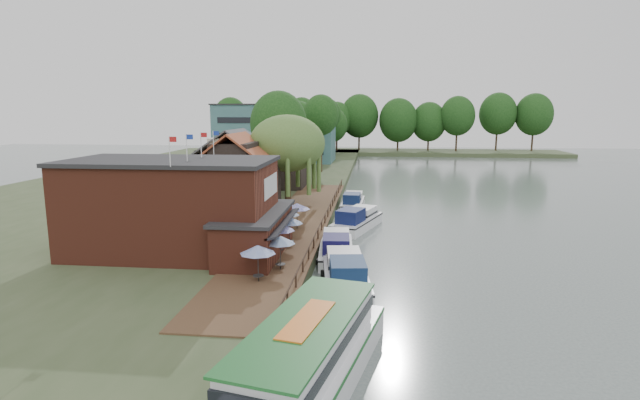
{
  "coord_description": "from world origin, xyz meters",
  "views": [
    {
      "loc": [
        -0.62,
        -36.94,
        11.85
      ],
      "look_at": [
        -6.0,
        12.0,
        3.0
      ],
      "focal_mm": 28.0,
      "sensor_mm": 36.0,
      "label": 1
    }
  ],
  "objects_px": {
    "cottage_c": "(280,158)",
    "cruiser_2": "(357,217)",
    "cruiser_1": "(336,245)",
    "willow": "(287,161)",
    "cruiser_3": "(353,200)",
    "umbrella_5": "(297,216)",
    "umbrella_2": "(279,239)",
    "umbrella_0": "(258,263)",
    "umbrella_3": "(290,231)",
    "cottage_b": "(236,164)",
    "cruiser_0": "(346,270)",
    "umbrella_4": "(287,222)",
    "pub": "(197,207)",
    "cottage_a": "(237,174)",
    "hotel_block": "(276,133)",
    "umbrella_1": "(280,253)",
    "swan": "(317,340)",
    "tour_boat": "(301,361)"
  },
  "relations": [
    {
      "from": "willow",
      "to": "umbrella_3",
      "type": "height_order",
      "value": "willow"
    },
    {
      "from": "cruiser_0",
      "to": "cruiser_3",
      "type": "xyz_separation_m",
      "value": [
        -0.75,
        27.91,
        -0.16
      ]
    },
    {
      "from": "pub",
      "to": "umbrella_0",
      "type": "bearing_deg",
      "value": -44.82
    },
    {
      "from": "umbrella_1",
      "to": "hotel_block",
      "type": "bearing_deg",
      "value": 101.44
    },
    {
      "from": "cruiser_1",
      "to": "cruiser_3",
      "type": "xyz_separation_m",
      "value": [
        0.41,
        21.17,
        -0.06
      ]
    },
    {
      "from": "cottage_c",
      "to": "umbrella_3",
      "type": "height_order",
      "value": "cottage_c"
    },
    {
      "from": "cottage_b",
      "to": "swan",
      "type": "distance_m",
      "value": 40.28
    },
    {
      "from": "umbrella_0",
      "to": "cruiser_0",
      "type": "xyz_separation_m",
      "value": [
        5.43,
        2.51,
        -1.07
      ]
    },
    {
      "from": "cottage_b",
      "to": "cruiser_0",
      "type": "height_order",
      "value": "cottage_b"
    },
    {
      "from": "cottage_b",
      "to": "hotel_block",
      "type": "bearing_deg",
      "value": 94.97
    },
    {
      "from": "umbrella_5",
      "to": "umbrella_2",
      "type": "bearing_deg",
      "value": -90.5
    },
    {
      "from": "cottage_b",
      "to": "umbrella_3",
      "type": "bearing_deg",
      "value": -64.5
    },
    {
      "from": "willow",
      "to": "umbrella_2",
      "type": "height_order",
      "value": "willow"
    },
    {
      "from": "pub",
      "to": "cruiser_3",
      "type": "height_order",
      "value": "pub"
    },
    {
      "from": "cottage_a",
      "to": "cottage_b",
      "type": "height_order",
      "value": "same"
    },
    {
      "from": "cottage_a",
      "to": "cruiser_3",
      "type": "xyz_separation_m",
      "value": [
        11.82,
        9.32,
        -4.19
      ]
    },
    {
      "from": "cruiser_1",
      "to": "umbrella_2",
      "type": "bearing_deg",
      "value": -147.47
    },
    {
      "from": "willow",
      "to": "umbrella_2",
      "type": "relative_size",
      "value": 4.33
    },
    {
      "from": "swan",
      "to": "cottage_a",
      "type": "bearing_deg",
      "value": 113.08
    },
    {
      "from": "cottage_c",
      "to": "cruiser_1",
      "type": "height_order",
      "value": "cottage_c"
    },
    {
      "from": "pub",
      "to": "umbrella_3",
      "type": "relative_size",
      "value": 8.42
    },
    {
      "from": "cruiser_2",
      "to": "cruiser_1",
      "type": "bearing_deg",
      "value": -78.9
    },
    {
      "from": "cottage_a",
      "to": "umbrella_3",
      "type": "bearing_deg",
      "value": -58.23
    },
    {
      "from": "cottage_c",
      "to": "cruiser_2",
      "type": "distance_m",
      "value": 23.9
    },
    {
      "from": "umbrella_1",
      "to": "cruiser_0",
      "type": "relative_size",
      "value": 0.24
    },
    {
      "from": "umbrella_3",
      "to": "cruiser_2",
      "type": "xyz_separation_m",
      "value": [
        5.02,
        10.99,
        -1.11
      ]
    },
    {
      "from": "umbrella_1",
      "to": "umbrella_5",
      "type": "bearing_deg",
      "value": 93.4
    },
    {
      "from": "umbrella_3",
      "to": "cruiser_2",
      "type": "relative_size",
      "value": 0.24
    },
    {
      "from": "umbrella_0",
      "to": "umbrella_3",
      "type": "relative_size",
      "value": 1.0
    },
    {
      "from": "cottage_c",
      "to": "cruiser_1",
      "type": "distance_m",
      "value": 32.82
    },
    {
      "from": "umbrella_0",
      "to": "cruiser_3",
      "type": "bearing_deg",
      "value": 81.25
    },
    {
      "from": "umbrella_4",
      "to": "tour_boat",
      "type": "height_order",
      "value": "umbrella_4"
    },
    {
      "from": "willow",
      "to": "cruiser_2",
      "type": "height_order",
      "value": "willow"
    },
    {
      "from": "umbrella_1",
      "to": "cruiser_1",
      "type": "bearing_deg",
      "value": 63.72
    },
    {
      "from": "umbrella_4",
      "to": "swan",
      "type": "bearing_deg",
      "value": -75.3
    },
    {
      "from": "cottage_c",
      "to": "umbrella_4",
      "type": "xyz_separation_m",
      "value": [
        5.88,
        -28.25,
        -2.96
      ]
    },
    {
      "from": "hotel_block",
      "to": "swan",
      "type": "height_order",
      "value": "hotel_block"
    },
    {
      "from": "umbrella_2",
      "to": "umbrella_5",
      "type": "xyz_separation_m",
      "value": [
        0.07,
        8.36,
        0.0
      ]
    },
    {
      "from": "hotel_block",
      "to": "cruiser_2",
      "type": "distance_m",
      "value": 61.01
    },
    {
      "from": "cottage_a",
      "to": "cottage_c",
      "type": "xyz_separation_m",
      "value": [
        1.0,
        19.0,
        0.0
      ]
    },
    {
      "from": "willow",
      "to": "pub",
      "type": "bearing_deg",
      "value": -99.93
    },
    {
      "from": "hotel_block",
      "to": "cottage_c",
      "type": "xyz_separation_m",
      "value": [
        8.0,
        -37.0,
        -1.9
      ]
    },
    {
      "from": "hotel_block",
      "to": "swan",
      "type": "distance_m",
      "value": 85.54
    },
    {
      "from": "cruiser_0",
      "to": "swan",
      "type": "height_order",
      "value": "cruiser_0"
    },
    {
      "from": "willow",
      "to": "cruiser_3",
      "type": "xyz_separation_m",
      "value": [
        7.32,
        4.32,
        -5.15
      ]
    },
    {
      "from": "umbrella_3",
      "to": "willow",
      "type": "bearing_deg",
      "value": 100.38
    },
    {
      "from": "cruiser_1",
      "to": "cruiser_3",
      "type": "distance_m",
      "value": 21.17
    },
    {
      "from": "umbrella_4",
      "to": "cruiser_2",
      "type": "height_order",
      "value": "umbrella_4"
    },
    {
      "from": "hotel_block",
      "to": "cottage_a",
      "type": "distance_m",
      "value": 56.47
    },
    {
      "from": "umbrella_0",
      "to": "umbrella_4",
      "type": "relative_size",
      "value": 1.0
    }
  ]
}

